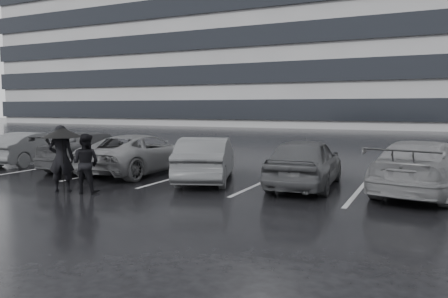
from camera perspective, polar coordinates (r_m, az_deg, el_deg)
ground at (r=11.16m, az=-2.19°, el=-6.07°), size 160.00×160.00×0.00m
office_building at (r=64.87m, az=-0.01°, el=16.20°), size 61.00×26.00×29.00m
car_main at (r=12.42m, az=10.56°, el=-1.70°), size 1.91×4.22×1.41m
car_west_a at (r=13.23m, az=-2.34°, el=-1.33°), size 2.71×4.29×1.34m
car_west_b at (r=15.19m, az=-10.87°, el=-0.58°), size 2.22×4.75×1.32m
car_west_c at (r=16.58m, az=-16.69°, el=-0.16°), size 2.43×4.85×1.35m
car_west_d at (r=18.80m, az=-23.56°, el=0.11°), size 1.61×3.90×1.26m
car_east at (r=12.37m, az=24.60°, el=-2.17°), size 2.82×5.08×1.39m
pedestrian_left at (r=12.30m, az=-20.48°, el=-1.15°), size 0.77×0.70×1.78m
pedestrian_right at (r=11.96m, az=-17.62°, el=-1.78°), size 0.86×0.73×1.55m
umbrella at (r=12.10m, az=-20.39°, el=2.06°), size 1.03×1.03×1.74m
stall_stripes at (r=13.71m, az=-0.37°, el=-3.90°), size 19.72×5.00×0.00m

